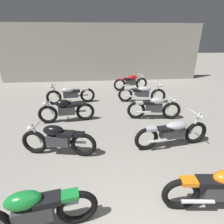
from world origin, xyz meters
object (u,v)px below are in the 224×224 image
(motorcycle_left_row_3, at_px, (70,94))
(motorcycle_right_row_0, at_px, (220,189))
(motorcycle_right_row_3, at_px, (142,93))
(motorcycle_left_row_0, at_px, (33,211))
(motorcycle_right_row_2, at_px, (154,107))
(motorcycle_left_row_1, at_px, (58,139))
(motorcycle_right_row_1, at_px, (173,132))
(motorcycle_left_row_2, at_px, (66,110))
(motorcycle_right_row_4, at_px, (131,82))

(motorcycle_left_row_3, distance_m, motorcycle_right_row_0, 6.62)
(motorcycle_left_row_3, height_order, motorcycle_right_row_0, motorcycle_left_row_3)
(motorcycle_left_row_3, relative_size, motorcycle_right_row_3, 1.01)
(motorcycle_left_row_0, bearing_deg, motorcycle_left_row_3, 91.07)
(motorcycle_left_row_0, bearing_deg, motorcycle_right_row_3, 61.27)
(motorcycle_left_row_0, height_order, motorcycle_right_row_2, same)
(motorcycle_left_row_1, bearing_deg, motorcycle_right_row_1, 1.56)
(motorcycle_left_row_1, height_order, motorcycle_left_row_2, same)
(motorcycle_left_row_0, bearing_deg, motorcycle_right_row_2, 51.38)
(motorcycle_right_row_2, distance_m, motorcycle_right_row_3, 1.80)
(motorcycle_left_row_2, bearing_deg, motorcycle_left_row_3, 92.16)
(motorcycle_left_row_2, bearing_deg, motorcycle_right_row_2, -1.10)
(motorcycle_left_row_3, relative_size, motorcycle_right_row_0, 1.10)
(motorcycle_right_row_0, xyz_separation_m, motorcycle_right_row_3, (0.06, 5.62, -0.01))
(motorcycle_left_row_0, height_order, motorcycle_right_row_0, same)
(motorcycle_left_row_1, xyz_separation_m, motorcycle_right_row_3, (3.14, 3.70, -0.01))
(motorcycle_right_row_4, bearing_deg, motorcycle_left_row_1, -117.59)
(motorcycle_right_row_4, bearing_deg, motorcycle_left_row_3, -148.65)
(motorcycle_left_row_0, bearing_deg, motorcycle_right_row_1, 34.57)
(motorcycle_left_row_3, relative_size, motorcycle_right_row_1, 1.00)
(motorcycle_left_row_1, relative_size, motorcycle_right_row_0, 0.99)
(motorcycle_right_row_1, height_order, motorcycle_right_row_4, motorcycle_right_row_1)
(motorcycle_right_row_1, relative_size, motorcycle_right_row_2, 1.10)
(motorcycle_right_row_0, bearing_deg, motorcycle_left_row_2, 128.86)
(motorcycle_left_row_0, xyz_separation_m, motorcycle_right_row_0, (3.09, 0.12, 0.00))
(motorcycle_left_row_3, distance_m, motorcycle_right_row_1, 4.96)
(motorcycle_left_row_1, bearing_deg, motorcycle_right_row_3, 49.72)
(motorcycle_left_row_2, distance_m, motorcycle_right_row_2, 3.19)
(motorcycle_right_row_3, bearing_deg, motorcycle_left_row_0, -118.73)
(motorcycle_right_row_2, distance_m, motorcycle_right_row_4, 3.89)
(motorcycle_right_row_4, bearing_deg, motorcycle_left_row_0, -111.19)
(motorcycle_left_row_1, bearing_deg, motorcycle_left_row_2, 91.50)
(motorcycle_right_row_3, bearing_deg, motorcycle_right_row_1, -90.93)
(motorcycle_left_row_2, relative_size, motorcycle_right_row_2, 1.00)
(motorcycle_left_row_3, bearing_deg, motorcycle_left_row_0, -88.93)
(motorcycle_left_row_0, distance_m, motorcycle_left_row_1, 2.04)
(motorcycle_left_row_0, relative_size, motorcycle_right_row_4, 1.00)
(motorcycle_right_row_4, bearing_deg, motorcycle_left_row_2, -128.79)
(motorcycle_right_row_0, bearing_deg, motorcycle_right_row_3, 89.40)
(motorcycle_right_row_0, relative_size, motorcycle_right_row_1, 0.91)
(motorcycle_right_row_0, bearing_deg, motorcycle_left_row_0, -177.72)
(motorcycle_right_row_4, bearing_deg, motorcycle_right_row_3, -86.94)
(motorcycle_left_row_2, xyz_separation_m, motorcycle_right_row_4, (3.07, 3.83, 0.00))
(motorcycle_right_row_2, bearing_deg, motorcycle_left_row_2, 178.90)
(motorcycle_left_row_1, bearing_deg, motorcycle_right_row_0, -31.99)
(motorcycle_left_row_0, distance_m, motorcycle_right_row_4, 8.40)
(motorcycle_right_row_1, distance_m, motorcycle_right_row_3, 3.62)
(motorcycle_right_row_2, relative_size, motorcycle_right_row_4, 1.00)
(motorcycle_left_row_3, distance_m, motorcycle_right_row_4, 3.68)
(motorcycle_right_row_1, relative_size, motorcycle_right_row_4, 1.10)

